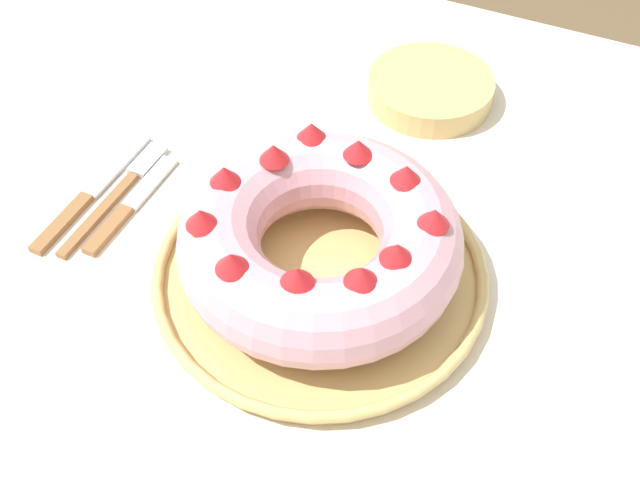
{
  "coord_description": "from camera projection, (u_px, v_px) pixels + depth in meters",
  "views": [
    {
      "loc": [
        0.23,
        -0.41,
        1.36
      ],
      "look_at": [
        0.03,
        0.02,
        0.81
      ],
      "focal_mm": 42.0,
      "sensor_mm": 36.0,
      "label": 1
    }
  ],
  "objects": [
    {
      "name": "side_bowl",
      "position": [
        430.0,
        89.0,
        0.95
      ],
      "size": [
        0.16,
        0.16,
        0.03
      ],
      "primitive_type": "cylinder",
      "color": "tan",
      "rests_on": "dining_table"
    },
    {
      "name": "serving_knife",
      "position": [
        86.0,
        198.0,
        0.84
      ],
      "size": [
        0.02,
        0.21,
        0.01
      ],
      "rotation": [
        0.0,
        0.0,
        -0.01
      ],
      "color": "#936038",
      "rests_on": "dining_table"
    },
    {
      "name": "dining_table",
      "position": [
        290.0,
        329.0,
        0.82
      ],
      "size": [
        1.52,
        1.17,
        0.75
      ],
      "color": "beige",
      "rests_on": "ground_plane"
    },
    {
      "name": "cake_knife",
      "position": [
        126.0,
        210.0,
        0.83
      ],
      "size": [
        0.02,
        0.16,
        0.01
      ],
      "rotation": [
        0.0,
        0.0,
        -0.09
      ],
      "color": "#936038",
      "rests_on": "dining_table"
    },
    {
      "name": "bundt_cake",
      "position": [
        320.0,
        239.0,
        0.72
      ],
      "size": [
        0.28,
        0.28,
        0.1
      ],
      "color": "#E09EAD",
      "rests_on": "serving_dish"
    },
    {
      "name": "fork",
      "position": [
        122.0,
        189.0,
        0.85
      ],
      "size": [
        0.02,
        0.19,
        0.01
      ],
      "rotation": [
        0.0,
        0.0,
        0.02
      ],
      "color": "#936038",
      "rests_on": "dining_table"
    },
    {
      "name": "serving_dish",
      "position": [
        320.0,
        273.0,
        0.76
      ],
      "size": [
        0.34,
        0.34,
        0.02
      ],
      "color": "tan",
      "rests_on": "dining_table"
    }
  ]
}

